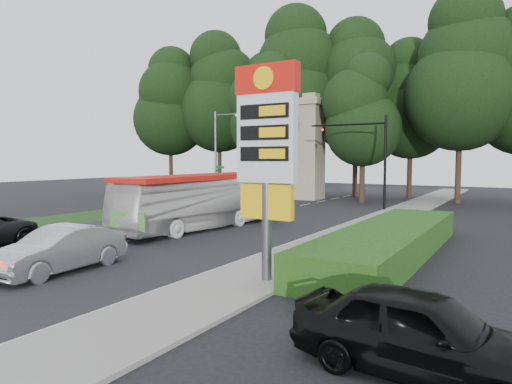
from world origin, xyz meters
The scene contains 21 objects.
ground centered at (0.00, 0.00, 0.00)m, with size 120.00×120.00×0.00m, color black.
road_surface centered at (0.00, 12.00, 0.01)m, with size 14.00×80.00×0.02m, color black.
sidewalk_right centered at (8.50, 12.00, 0.06)m, with size 3.00×80.00×0.12m, color gray.
grass_verge_left centered at (-9.50, 18.00, 0.01)m, with size 5.00×50.00×0.02m, color #193814.
hedge centered at (11.50, 8.00, 0.60)m, with size 3.00×14.00×1.20m, color #204412.
gas_station_pylon centered at (9.20, 1.99, 4.45)m, with size 2.10×0.45×6.85m.
traffic_signal_mast centered at (5.68, 24.00, 4.67)m, with size 6.10×0.35×7.20m.
streetlight_signs centered at (-6.99, 22.01, 4.44)m, with size 2.75×0.98×8.00m.
monument centered at (-2.00, 30.00, 5.10)m, with size 3.00×3.00×10.05m.
tree_far_west centered at (-22.00, 33.00, 10.68)m, with size 8.96×8.96×17.60m.
tree_west_mid centered at (-16.00, 35.00, 11.69)m, with size 9.80×9.80×19.25m.
tree_west_near centered at (-10.00, 37.00, 10.02)m, with size 8.40×8.40×16.50m.
tree_center_left centered at (-5.00, 33.00, 12.02)m, with size 10.08×10.08×19.80m.
tree_center_right centered at (1.00, 35.00, 11.02)m, with size 9.24×9.24×18.15m.
tree_east_near centered at (6.00, 37.00, 9.68)m, with size 8.12×8.12×15.95m.
tree_east_mid centered at (11.00, 33.00, 11.35)m, with size 9.52×9.52×18.70m.
tree_monument_left centered at (-6.00, 29.00, 8.68)m, with size 7.28×7.28×14.30m.
tree_monument_right centered at (3.50, 29.50, 8.01)m, with size 6.72×6.72×13.20m.
transit_bus centered at (0.50, 9.77, 1.53)m, with size 2.57×10.98×3.06m, color silver.
sedan_silver centered at (2.34, -0.48, 0.80)m, with size 1.68×4.83×1.59m, color #B4B5BC.
parked_car_black centered at (14.66, -2.00, 0.81)m, with size 1.91×4.74×1.62m, color black.
Camera 1 is at (16.21, -10.43, 3.95)m, focal length 32.00 mm.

